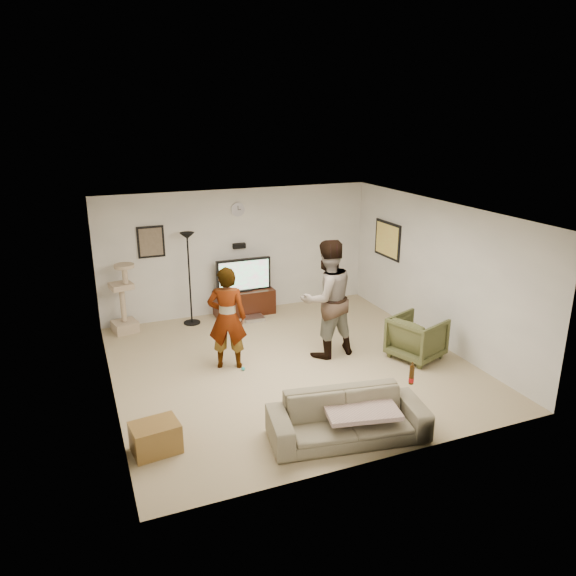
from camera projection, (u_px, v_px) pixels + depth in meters
name	position (u px, v px, depth m)	size (l,w,h in m)	color
floor	(290.00, 365.00, 8.85)	(5.50, 5.50, 0.02)	tan
ceiling	(291.00, 211.00, 8.07)	(5.50, 5.50, 0.02)	white
wall_back	(238.00, 252.00, 10.89)	(5.50, 0.04, 2.50)	silver
wall_front	(384.00, 364.00, 6.03)	(5.50, 0.04, 2.50)	silver
wall_left	(106.00, 315.00, 7.48)	(0.04, 5.50, 2.50)	silver
wall_right	(437.00, 273.00, 9.44)	(0.04, 5.50, 2.50)	silver
wall_clock	(238.00, 210.00, 10.60)	(0.26, 0.26, 0.04)	white
wall_speaker	(239.00, 246.00, 10.79)	(0.25, 0.10, 0.10)	black
picture_back	(151.00, 242.00, 10.15)	(0.42, 0.03, 0.52)	brown
picture_right	(387.00, 240.00, 10.77)	(0.03, 0.78, 0.62)	#FECB5D
tv_stand	(244.00, 302.00, 10.99)	(1.20, 0.45, 0.50)	black
console_box	(254.00, 318.00, 10.73)	(0.40, 0.30, 0.07)	silver
tv	(244.00, 275.00, 10.81)	(1.11, 0.08, 0.66)	black
tv_screen	(244.00, 275.00, 10.77)	(1.02, 0.01, 0.58)	#49DF87
floor_lamp	(190.00, 279.00, 10.30)	(0.32, 0.32, 1.78)	black
cat_tree	(122.00, 298.00, 9.98)	(0.42, 0.42, 1.31)	tan
person_left	(227.00, 318.00, 8.53)	(0.61, 0.40, 1.66)	#9F9F9F
person_right	(327.00, 299.00, 8.92)	(0.96, 0.75, 1.98)	navy
sofa	(348.00, 417.00, 6.77)	(1.97, 0.77, 0.57)	#756E58
throw_blanket	(360.00, 408.00, 6.80)	(0.90, 0.70, 0.06)	#C1A198
beer_bottle	(412.00, 375.00, 6.97)	(0.06, 0.06, 0.25)	#3A2107
armchair	(417.00, 338.00, 8.99)	(0.76, 0.79, 0.71)	#424626
side_table	(156.00, 437.00, 6.53)	(0.56, 0.42, 0.37)	brown
toy_ball	(243.00, 369.00, 8.63)	(0.06, 0.06, 0.06)	#23ABB0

